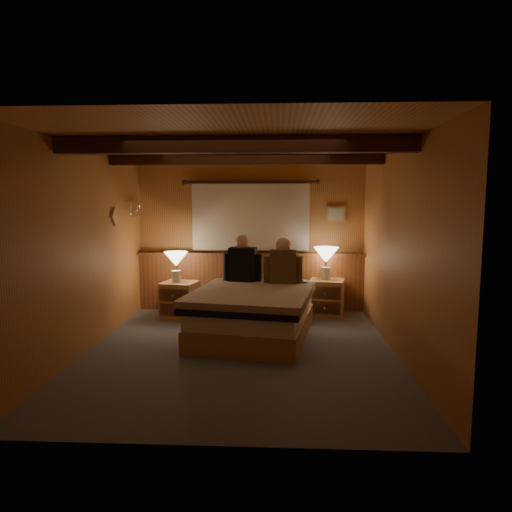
# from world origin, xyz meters

# --- Properties ---
(floor) EXTENTS (4.20, 4.20, 0.00)m
(floor) POSITION_xyz_m (0.00, 0.00, 0.00)
(floor) COLOR #494F57
(floor) RESTS_ON ground
(ceiling) EXTENTS (4.20, 4.20, 0.00)m
(ceiling) POSITION_xyz_m (0.00, 0.00, 2.40)
(ceiling) COLOR tan
(ceiling) RESTS_ON wall_back
(wall_back) EXTENTS (3.60, 0.00, 3.60)m
(wall_back) POSITION_xyz_m (0.00, 2.10, 1.20)
(wall_back) COLOR #B87E42
(wall_back) RESTS_ON floor
(wall_left) EXTENTS (0.00, 4.20, 4.20)m
(wall_left) POSITION_xyz_m (-1.80, 0.00, 1.20)
(wall_left) COLOR #B87E42
(wall_left) RESTS_ON floor
(wall_right) EXTENTS (0.00, 4.20, 4.20)m
(wall_right) POSITION_xyz_m (1.80, 0.00, 1.20)
(wall_right) COLOR #B87E42
(wall_right) RESTS_ON floor
(wall_front) EXTENTS (3.60, 0.00, 3.60)m
(wall_front) POSITION_xyz_m (0.00, -2.10, 1.20)
(wall_front) COLOR #B87E42
(wall_front) RESTS_ON floor
(wainscot) EXTENTS (3.60, 0.23, 0.94)m
(wainscot) POSITION_xyz_m (0.00, 2.04, 0.49)
(wainscot) COLOR brown
(wainscot) RESTS_ON wall_back
(curtain_window) EXTENTS (2.18, 0.09, 1.11)m
(curtain_window) POSITION_xyz_m (0.00, 2.03, 1.52)
(curtain_window) COLOR #401D10
(curtain_window) RESTS_ON wall_back
(ceiling_beams) EXTENTS (3.60, 1.65, 0.16)m
(ceiling_beams) POSITION_xyz_m (0.00, 0.15, 2.31)
(ceiling_beams) COLOR #401D10
(ceiling_beams) RESTS_ON ceiling
(coat_rail) EXTENTS (0.05, 0.55, 0.24)m
(coat_rail) POSITION_xyz_m (-1.72, 1.58, 1.67)
(coat_rail) COLOR silver
(coat_rail) RESTS_ON wall_left
(framed_print) EXTENTS (0.30, 0.04, 0.25)m
(framed_print) POSITION_xyz_m (1.35, 2.08, 1.55)
(framed_print) COLOR tan
(framed_print) RESTS_ON wall_back
(bed) EXTENTS (1.71, 2.06, 0.63)m
(bed) POSITION_xyz_m (0.13, 0.56, 0.33)
(bed) COLOR tan
(bed) RESTS_ON floor
(nightstand_left) EXTENTS (0.58, 0.54, 0.55)m
(nightstand_left) POSITION_xyz_m (-1.04, 1.49, 0.27)
(nightstand_left) COLOR tan
(nightstand_left) RESTS_ON floor
(nightstand_right) EXTENTS (0.59, 0.55, 0.56)m
(nightstand_right) POSITION_xyz_m (1.19, 1.75, 0.28)
(nightstand_right) COLOR tan
(nightstand_right) RESTS_ON floor
(lamp_left) EXTENTS (0.35, 0.35, 0.46)m
(lamp_left) POSITION_xyz_m (-1.09, 1.49, 0.87)
(lamp_left) COLOR silver
(lamp_left) RESTS_ON nightstand_left
(lamp_right) EXTENTS (0.38, 0.38, 0.50)m
(lamp_right) POSITION_xyz_m (1.17, 1.78, 0.91)
(lamp_right) COLOR silver
(lamp_right) RESTS_ON nightstand_right
(person_left) EXTENTS (0.56, 0.26, 0.68)m
(person_left) POSITION_xyz_m (-0.06, 1.19, 0.90)
(person_left) COLOR black
(person_left) RESTS_ON bed
(person_right) EXTENTS (0.54, 0.23, 0.66)m
(person_right) POSITION_xyz_m (0.51, 1.06, 0.89)
(person_right) COLOR brown
(person_right) RESTS_ON bed
(duffel_bag) EXTENTS (0.56, 0.42, 0.36)m
(duffel_bag) POSITION_xyz_m (-0.82, 1.50, 0.16)
(duffel_bag) COLOR black
(duffel_bag) RESTS_ON floor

